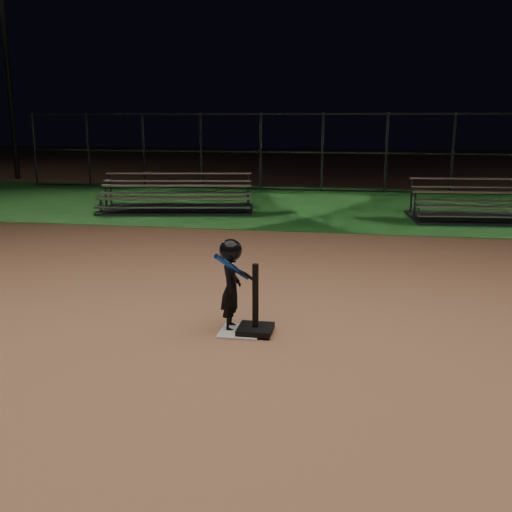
{
  "coord_description": "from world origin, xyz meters",
  "views": [
    {
      "loc": [
        1.26,
        -6.05,
        2.35
      ],
      "look_at": [
        0.0,
        1.0,
        0.65
      ],
      "focal_mm": 41.17,
      "sensor_mm": 36.0,
      "label": 1
    }
  ],
  "objects_px": {
    "bleacher_left": "(177,203)",
    "bleacher_right": "(495,212)",
    "home_plate": "(240,332)",
    "child_batter": "(231,282)",
    "light_pole_left": "(5,45)",
    "batting_tee": "(255,320)"
  },
  "relations": [
    {
      "from": "bleacher_left",
      "to": "bleacher_right",
      "type": "relative_size",
      "value": 1.03
    },
    {
      "from": "home_plate",
      "to": "bleacher_left",
      "type": "distance_m",
      "value": 8.99
    },
    {
      "from": "child_batter",
      "to": "bleacher_left",
      "type": "distance_m",
      "value": 8.86
    },
    {
      "from": "bleacher_right",
      "to": "light_pole_left",
      "type": "relative_size",
      "value": 0.48
    },
    {
      "from": "bleacher_left",
      "to": "light_pole_left",
      "type": "xyz_separation_m",
      "value": [
        -8.62,
        6.61,
        4.75
      ]
    },
    {
      "from": "bleacher_left",
      "to": "light_pole_left",
      "type": "bearing_deg",
      "value": 132.72
    },
    {
      "from": "batting_tee",
      "to": "bleacher_left",
      "type": "bearing_deg",
      "value": 113.09
    },
    {
      "from": "batting_tee",
      "to": "child_batter",
      "type": "relative_size",
      "value": 0.74
    },
    {
      "from": "child_batter",
      "to": "light_pole_left",
      "type": "bearing_deg",
      "value": 32.98
    },
    {
      "from": "home_plate",
      "to": "bleacher_left",
      "type": "xyz_separation_m",
      "value": [
        -3.38,
        8.33,
        0.18
      ]
    },
    {
      "from": "home_plate",
      "to": "child_batter",
      "type": "xyz_separation_m",
      "value": [
        -0.12,
        0.1,
        0.54
      ]
    },
    {
      "from": "light_pole_left",
      "to": "home_plate",
      "type": "bearing_deg",
      "value": -51.23
    },
    {
      "from": "batting_tee",
      "to": "child_batter",
      "type": "distance_m",
      "value": 0.5
    },
    {
      "from": "batting_tee",
      "to": "child_batter",
      "type": "height_order",
      "value": "child_batter"
    },
    {
      "from": "child_batter",
      "to": "bleacher_left",
      "type": "bearing_deg",
      "value": 15.89
    },
    {
      "from": "batting_tee",
      "to": "light_pole_left",
      "type": "height_order",
      "value": "light_pole_left"
    },
    {
      "from": "batting_tee",
      "to": "bleacher_right",
      "type": "bearing_deg",
      "value": 63.14
    },
    {
      "from": "child_batter",
      "to": "bleacher_right",
      "type": "distance_m",
      "value": 9.33
    },
    {
      "from": "child_batter",
      "to": "bleacher_left",
      "type": "height_order",
      "value": "child_batter"
    },
    {
      "from": "home_plate",
      "to": "child_batter",
      "type": "relative_size",
      "value": 0.43
    },
    {
      "from": "home_plate",
      "to": "batting_tee",
      "type": "xyz_separation_m",
      "value": [
        0.17,
        0.01,
        0.15
      ]
    },
    {
      "from": "home_plate",
      "to": "light_pole_left",
      "type": "bearing_deg",
      "value": 128.77
    }
  ]
}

